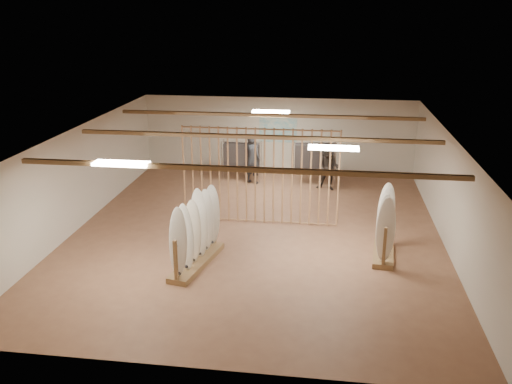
# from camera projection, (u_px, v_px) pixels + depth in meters

# --- Properties ---
(floor) EXTENTS (12.00, 12.00, 0.00)m
(floor) POSITION_uv_depth(u_px,v_px,m) (256.00, 233.00, 14.94)
(floor) COLOR #8C5E43
(floor) RESTS_ON ground
(ceiling) EXTENTS (12.00, 12.00, 0.00)m
(ceiling) POSITION_uv_depth(u_px,v_px,m) (256.00, 134.00, 14.04)
(ceiling) COLOR #9A9692
(ceiling) RESTS_ON ground
(wall_back) EXTENTS (12.00, 0.00, 12.00)m
(wall_back) POSITION_uv_depth(u_px,v_px,m) (278.00, 135.00, 20.12)
(wall_back) COLOR beige
(wall_back) RESTS_ON ground
(wall_front) EXTENTS (12.00, 0.00, 12.00)m
(wall_front) POSITION_uv_depth(u_px,v_px,m) (206.00, 297.00, 8.86)
(wall_front) COLOR beige
(wall_front) RESTS_ON ground
(wall_left) EXTENTS (0.00, 12.00, 12.00)m
(wall_left) POSITION_uv_depth(u_px,v_px,m) (79.00, 177.00, 15.13)
(wall_left) COLOR beige
(wall_left) RESTS_ON ground
(wall_right) EXTENTS (0.00, 12.00, 12.00)m
(wall_right) POSITION_uv_depth(u_px,v_px,m) (449.00, 193.00, 13.85)
(wall_right) COLOR beige
(wall_right) RESTS_ON ground
(ceiling_slats) EXTENTS (9.50, 6.12, 0.10)m
(ceiling_slats) POSITION_uv_depth(u_px,v_px,m) (256.00, 137.00, 14.06)
(ceiling_slats) COLOR olive
(ceiling_slats) RESTS_ON ground
(light_panels) EXTENTS (1.20, 0.35, 0.06)m
(light_panels) POSITION_uv_depth(u_px,v_px,m) (256.00, 136.00, 14.06)
(light_panels) COLOR white
(light_panels) RESTS_ON ground
(bamboo_partition) EXTENTS (4.45, 0.05, 2.78)m
(bamboo_partition) POSITION_uv_depth(u_px,v_px,m) (260.00, 176.00, 15.24)
(bamboo_partition) COLOR tan
(bamboo_partition) RESTS_ON ground
(poster) EXTENTS (1.40, 0.03, 0.90)m
(poster) POSITION_uv_depth(u_px,v_px,m) (278.00, 130.00, 20.03)
(poster) COLOR #37A1C2
(poster) RESTS_ON ground
(rack_left) EXTENTS (0.93, 2.29, 1.81)m
(rack_left) POSITION_uv_depth(u_px,v_px,m) (196.00, 241.00, 12.91)
(rack_left) COLOR olive
(rack_left) RESTS_ON floor
(rack_right) EXTENTS (0.64, 1.58, 1.79)m
(rack_right) POSITION_uv_depth(u_px,v_px,m) (385.00, 234.00, 13.34)
(rack_right) COLOR olive
(rack_right) RESTS_ON floor
(clothing_rack_a) EXTENTS (1.35, 0.37, 1.45)m
(clothing_rack_a) POSITION_uv_depth(u_px,v_px,m) (242.00, 155.00, 19.23)
(clothing_rack_a) COLOR silver
(clothing_rack_a) RESTS_ON floor
(clothing_rack_b) EXTENTS (1.44, 0.46, 1.55)m
(clothing_rack_b) POSITION_uv_depth(u_px,v_px,m) (314.00, 157.00, 18.76)
(clothing_rack_b) COLOR silver
(clothing_rack_b) RESTS_ON floor
(shopper_a) EXTENTS (0.88, 0.77, 2.00)m
(shopper_a) POSITION_uv_depth(u_px,v_px,m) (252.00, 155.00, 18.92)
(shopper_a) COLOR #26282E
(shopper_a) RESTS_ON floor
(shopper_b) EXTENTS (1.00, 0.87, 1.79)m
(shopper_b) POSITION_uv_depth(u_px,v_px,m) (328.00, 164.00, 18.23)
(shopper_b) COLOR #312925
(shopper_b) RESTS_ON floor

